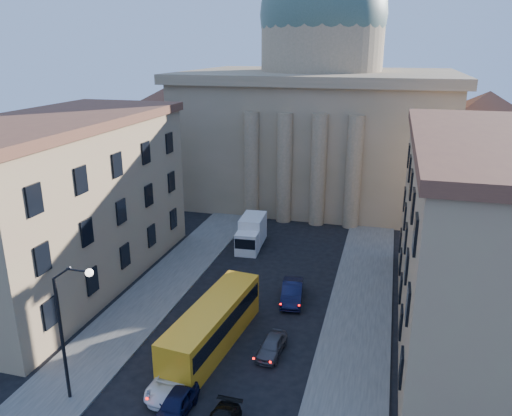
{
  "coord_description": "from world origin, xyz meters",
  "views": [
    {
      "loc": [
        9.83,
        -13.1,
        20.15
      ],
      "look_at": [
        0.71,
        20.29,
        8.9
      ],
      "focal_mm": 35.0,
      "sensor_mm": 36.0,
      "label": 1
    }
  ],
  "objects_px": {
    "car_left_near": "(176,404)",
    "city_bus": "(213,324)",
    "box_truck": "(251,234)",
    "street_lamp": "(68,322)"
  },
  "relations": [
    {
      "from": "car_left_near",
      "to": "street_lamp",
      "type": "bearing_deg",
      "value": -173.9
    },
    {
      "from": "box_truck",
      "to": "street_lamp",
      "type": "bearing_deg",
      "value": -100.99
    },
    {
      "from": "city_bus",
      "to": "box_truck",
      "type": "xyz_separation_m",
      "value": [
        -2.39,
        18.27,
        -0.22
      ]
    },
    {
      "from": "box_truck",
      "to": "city_bus",
      "type": "bearing_deg",
      "value": -85.88
    },
    {
      "from": "street_lamp",
      "to": "car_left_near",
      "type": "relative_size",
      "value": 2.24
    },
    {
      "from": "street_lamp",
      "to": "car_left_near",
      "type": "bearing_deg",
      "value": 4.26
    },
    {
      "from": "street_lamp",
      "to": "city_bus",
      "type": "height_order",
      "value": "street_lamp"
    },
    {
      "from": "car_left_near",
      "to": "city_bus",
      "type": "bearing_deg",
      "value": 94.36
    },
    {
      "from": "car_left_near",
      "to": "box_truck",
      "type": "xyz_separation_m",
      "value": [
        -2.7,
        25.36,
        0.82
      ]
    },
    {
      "from": "car_left_near",
      "to": "city_bus",
      "type": "relative_size",
      "value": 0.34
    }
  ]
}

